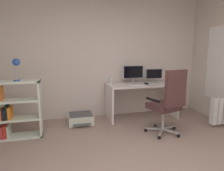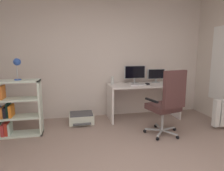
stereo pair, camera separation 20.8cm
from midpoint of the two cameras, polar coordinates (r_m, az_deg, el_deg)
name	(u,v)px [view 2 (the right image)]	position (r m, az deg, el deg)	size (l,w,h in m)	color
wall_back	(100,57)	(4.35, -2.09, 8.39)	(4.76, 0.10, 2.67)	beige
desk	(143,93)	(4.31, 10.52, -2.20)	(1.52, 0.66, 0.76)	white
monitor_main	(135,73)	(4.33, 8.09, 3.69)	(0.49, 0.18, 0.39)	#B2B5B7
monitor_secondary	(156,75)	(4.54, 14.13, 3.06)	(0.40, 0.18, 0.31)	#B2B5B7
keyboard	(138,85)	(4.10, 8.99, 0.20)	(0.34, 0.13, 0.02)	silver
computer_mouse	(147,84)	(4.21, 11.80, 0.47)	(0.06, 0.10, 0.03)	black
desktop_speaker	(112,80)	(4.16, 1.54, 1.51)	(0.07, 0.07, 0.17)	silver
office_chair	(168,101)	(3.43, 17.75, -4.46)	(0.63, 0.66, 1.16)	#B7BABC
bookshelf	(11,110)	(3.72, -26.24, -6.44)	(0.82, 0.30, 0.98)	silver
desk_lamp	(17,64)	(3.56, -24.65, 5.79)	(0.13, 0.12, 0.37)	#2E53B1
printer	(81,118)	(4.09, -7.52, -9.45)	(0.49, 0.48, 0.21)	silver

